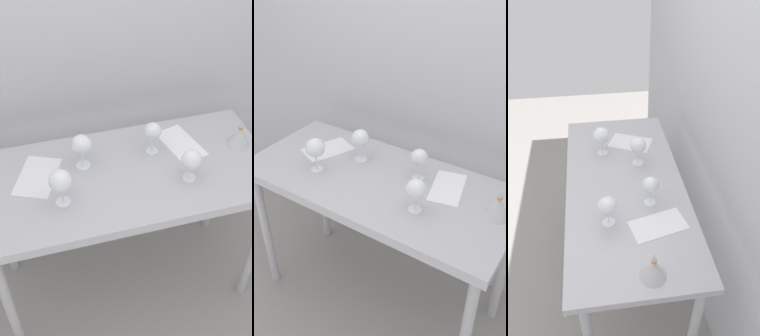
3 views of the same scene
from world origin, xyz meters
The scene contains 10 objects.
ground_plane centered at (0.00, 0.00, 0.00)m, with size 6.00×6.00×0.00m, color gray.
back_wall centered at (0.00, 0.49, 1.30)m, with size 3.80×0.04×2.60m, color #BABABF.
steel_counter centered at (0.00, -0.01, 0.79)m, with size 1.40×0.65×0.90m.
wine_glass_near_left centered at (-0.31, -0.11, 1.03)m, with size 0.10×0.10×0.18m.
wine_glass_near_right centered at (0.28, -0.12, 1.01)m, with size 0.09×0.09×0.16m.
wine_glass_far_left centered at (-0.18, 0.09, 1.03)m, with size 0.10×0.10×0.18m.
wine_glass_far_right centered at (0.17, 0.11, 1.02)m, with size 0.08×0.08×0.17m.
tasting_sheet_upper centered at (0.32, 0.12, 0.90)m, with size 0.15×0.27×0.00m, color white.
tasting_sheet_lower centered at (-0.40, 0.08, 0.90)m, with size 0.17×0.26×0.00m, color white.
decanter_funnel centered at (0.60, 0.04, 0.95)m, with size 0.12×0.12×0.15m.
Camera 2 is at (0.91, -1.35, 2.02)m, focal length 41.88 mm.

